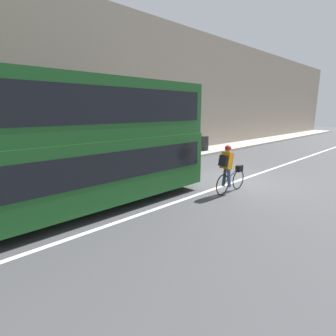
{
  "coord_description": "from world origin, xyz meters",
  "views": [
    {
      "loc": [
        -8.9,
        -5.3,
        2.74
      ],
      "look_at": [
        -3.4,
        0.35,
        1.0
      ],
      "focal_mm": 28.0,
      "sensor_mm": 36.0,
      "label": 1
    }
  ],
  "objects": [
    {
      "name": "building_facade",
      "position": [
        0.0,
        6.62,
        3.89
      ],
      "size": [
        60.0,
        0.3,
        7.78
      ],
      "color": "gray",
      "rests_on": "ground_plane"
    },
    {
      "name": "trash_bin",
      "position": [
        4.82,
        5.31,
        0.61
      ],
      "size": [
        0.48,
        0.48,
        0.94
      ],
      "color": "#262628",
      "rests_on": "sidewalk_curb"
    },
    {
      "name": "bus",
      "position": [
        -7.18,
        1.53,
        1.98
      ],
      "size": [
        10.64,
        2.5,
        3.58
      ],
      "color": "black",
      "rests_on": "ground_plane"
    },
    {
      "name": "street_sign_post",
      "position": [
        -4.73,
        5.3,
        1.38
      ],
      "size": [
        0.36,
        0.09,
        2.2
      ],
      "color": "#59595B",
      "rests_on": "sidewalk_curb"
    },
    {
      "name": "sidewalk_curb",
      "position": [
        0.0,
        5.42,
        0.07
      ],
      "size": [
        60.0,
        2.1,
        0.14
      ],
      "color": "#A8A399",
      "rests_on": "ground_plane"
    },
    {
      "name": "ground_plane",
      "position": [
        0.0,
        0.0,
        0.0
      ],
      "size": [
        80.0,
        80.0,
        0.0
      ],
      "primitive_type": "plane",
      "color": "#424244"
    },
    {
      "name": "cyclist_on_bike",
      "position": [
        -1.54,
        -0.63,
        0.88
      ],
      "size": [
        1.66,
        0.32,
        1.64
      ],
      "color": "black",
      "rests_on": "ground_plane"
    },
    {
      "name": "road_center_line",
      "position": [
        0.0,
        -0.04,
        0.0
      ],
      "size": [
        50.0,
        0.14,
        0.01
      ],
      "primitive_type": "cube",
      "color": "silver",
      "rests_on": "ground_plane"
    }
  ]
}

